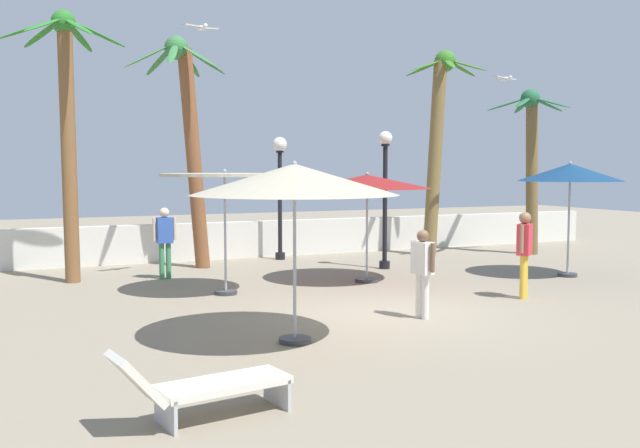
{
  "coord_description": "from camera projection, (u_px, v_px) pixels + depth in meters",
  "views": [
    {
      "loc": [
        -6.41,
        -11.25,
        2.65
      ],
      "look_at": [
        0.0,
        3.05,
        1.4
      ],
      "focal_mm": 40.45,
      "sensor_mm": 36.0,
      "label": 1
    }
  ],
  "objects": [
    {
      "name": "guest_1",
      "position": [
        165.0,
        236.0,
        16.95
      ],
      "size": [
        0.56,
        0.24,
        1.69
      ],
      "color": "#3F8C59",
      "rests_on": "ground_plane"
    },
    {
      "name": "patio_umbrella_0",
      "position": [
        367.0,
        182.0,
        16.42
      ],
      "size": [
        2.95,
        2.95,
        2.53
      ],
      "color": "#333338",
      "rests_on": "ground_plane"
    },
    {
      "name": "patio_umbrella_2",
      "position": [
        225.0,
        181.0,
        14.79
      ],
      "size": [
        2.62,
        2.62,
        2.6
      ],
      "color": "#333338",
      "rests_on": "ground_plane"
    },
    {
      "name": "patio_umbrella_1",
      "position": [
        570.0,
        173.0,
        17.22
      ],
      "size": [
        2.47,
        2.47,
        2.77
      ],
      "color": "#333338",
      "rests_on": "ground_plane"
    },
    {
      "name": "palm_tree_1",
      "position": [
        189.0,
        129.0,
        18.55
      ],
      "size": [
        2.71,
        2.59,
        5.97
      ],
      "color": "brown",
      "rests_on": "ground_plane"
    },
    {
      "name": "lamp_post_0",
      "position": [
        280.0,
        178.0,
        20.44
      ],
      "size": [
        0.41,
        0.41,
        3.49
      ],
      "color": "black",
      "rests_on": "ground_plane"
    },
    {
      "name": "palm_tree_2",
      "position": [
        67.0,
        118.0,
        16.23
      ],
      "size": [
        2.78,
        2.57,
        6.14
      ],
      "color": "brown",
      "rests_on": "ground_plane"
    },
    {
      "name": "lamp_post_1",
      "position": [
        385.0,
        185.0,
        18.58
      ],
      "size": [
        0.36,
        0.36,
        3.56
      ],
      "color": "black",
      "rests_on": "ground_plane"
    },
    {
      "name": "ground_plane",
      "position": [
        389.0,
        313.0,
        13.06
      ],
      "size": [
        56.0,
        56.0,
        0.0
      ],
      "primitive_type": "plane",
      "color": "gray"
    },
    {
      "name": "patio_umbrella_3",
      "position": [
        294.0,
        180.0,
        10.66
      ],
      "size": [
        3.12,
        3.12,
        2.74
      ],
      "color": "#333338",
      "rests_on": "ground_plane"
    },
    {
      "name": "palm_tree_0",
      "position": [
        531.0,
        154.0,
        21.62
      ],
      "size": [
        2.39,
        2.44,
        4.96
      ],
      "color": "brown",
      "rests_on": "ground_plane"
    },
    {
      "name": "guest_2",
      "position": [
        524.0,
        246.0,
        14.43
      ],
      "size": [
        0.47,
        0.41,
        1.75
      ],
      "color": "gold",
      "rests_on": "ground_plane"
    },
    {
      "name": "seagull_0",
      "position": [
        505.0,
        78.0,
        19.96
      ],
      "size": [
        1.05,
        0.56,
        0.14
      ],
      "color": "white"
    },
    {
      "name": "palm_tree_3",
      "position": [
        438.0,
        132.0,
        21.43
      ],
      "size": [
        2.54,
        2.4,
        6.1
      ],
      "color": "brown",
      "rests_on": "ground_plane"
    },
    {
      "name": "guest_0",
      "position": [
        423.0,
        265.0,
        12.52
      ],
      "size": [
        0.31,
        0.55,
        1.56
      ],
      "color": "silver",
      "rests_on": "ground_plane"
    },
    {
      "name": "lounge_chair_0",
      "position": [
        201.0,
        385.0,
        7.49
      ],
      "size": [
        1.95,
        0.84,
        0.83
      ],
      "color": "#B7B7BC",
      "rests_on": "ground_plane"
    },
    {
      "name": "boundary_wall",
      "position": [
        240.0,
        240.0,
        20.96
      ],
      "size": [
        25.2,
        0.3,
        1.06
      ],
      "primitive_type": "cube",
      "color": "silver",
      "rests_on": "ground_plane"
    },
    {
      "name": "seagull_1",
      "position": [
        201.0,
        27.0,
        16.13
      ],
      "size": [
        0.9,
        0.47,
        0.14
      ],
      "color": "white"
    }
  ]
}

